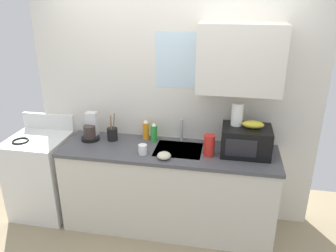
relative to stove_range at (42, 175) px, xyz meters
name	(u,v)px	position (x,y,z in m)	size (l,w,h in m)	color
kitchen_wall_assembly	(184,98)	(1.53, 0.31, 0.89)	(2.93, 0.42, 2.50)	silver
counter_unit	(168,188)	(1.43, 0.00, 0.00)	(2.16, 0.63, 0.90)	silver
sink_faucet	(182,130)	(1.52, 0.24, 0.56)	(0.03, 0.03, 0.24)	#B2B5BA
stove_range	(42,175)	(0.00, 0.00, 0.00)	(0.60, 0.60, 1.08)	white
microwave	(246,141)	(2.17, 0.04, 0.58)	(0.46, 0.35, 0.27)	black
banana_bunch	(253,124)	(2.22, 0.05, 0.75)	(0.20, 0.11, 0.07)	gold
paper_towel_roll	(237,114)	(2.07, 0.10, 0.82)	(0.11, 0.11, 0.22)	white
coffee_maker	(91,129)	(0.58, 0.10, 0.55)	(0.19, 0.21, 0.28)	black
dish_soap_bottle_green	(154,132)	(1.24, 0.17, 0.54)	(0.07, 0.07, 0.21)	green
dish_soap_bottle_orange	(146,130)	(1.15, 0.21, 0.55)	(0.06, 0.06, 0.22)	orange
cereal_canister	(209,145)	(1.83, -0.05, 0.55)	(0.10, 0.10, 0.21)	red
mug_white	(143,149)	(1.20, -0.14, 0.49)	(0.08, 0.08, 0.10)	white
utensil_crock	(112,134)	(0.81, 0.12, 0.51)	(0.11, 0.11, 0.29)	black
small_bowl	(164,156)	(1.42, -0.20, 0.47)	(0.13, 0.13, 0.07)	beige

